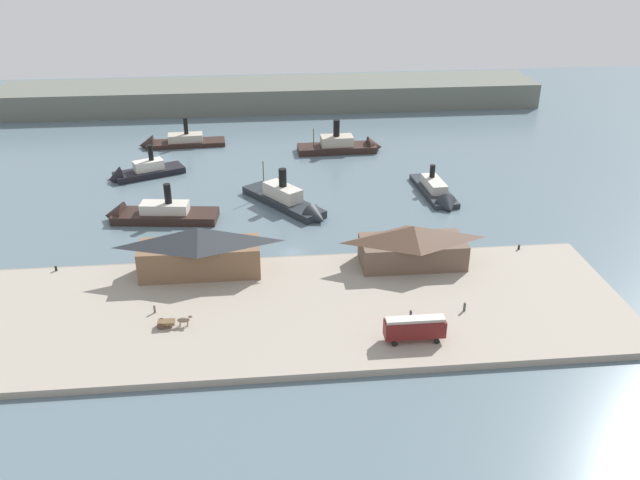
{
  "coord_description": "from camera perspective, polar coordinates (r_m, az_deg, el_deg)",
  "views": [
    {
      "loc": [
        -6.1,
        -116.52,
        60.77
      ],
      "look_at": [
        5.62,
        1.1,
        2.0
      ],
      "focal_mm": 37.41,
      "sensor_mm": 36.0,
      "label": 1
    }
  ],
  "objects": [
    {
      "name": "ferry_shed_customs_shed",
      "position": [
        124.41,
        7.94,
        -0.4
      ],
      "size": [
        19.61,
        8.99,
        7.74
      ],
      "color": "brown",
      "rests_on": "quay_promenade"
    },
    {
      "name": "mooring_post_east",
      "position": [
        135.67,
        16.65,
        -0.59
      ],
      "size": [
        0.44,
        0.44,
        0.9
      ],
      "primitive_type": "cylinder",
      "color": "black",
      "rests_on": "quay_promenade"
    },
    {
      "name": "pedestrian_near_east_shed",
      "position": [
        113.28,
        -13.97,
        -5.75
      ],
      "size": [
        0.38,
        0.38,
        1.55
      ],
      "color": "#6B5B4C",
      "rests_on": "quay_promenade"
    },
    {
      "name": "horse_cart",
      "position": [
        109.01,
        -12.49,
        -6.82
      ],
      "size": [
        5.6,
        1.61,
        1.87
      ],
      "color": "brown",
      "rests_on": "quay_promenade"
    },
    {
      "name": "ferry_mid_harbor",
      "position": [
        150.33,
        -2.51,
        3.23
      ],
      "size": [
        19.6,
        24.49,
        10.59
      ],
      "color": "#23282D",
      "rests_on": "ground"
    },
    {
      "name": "mooring_post_center_west",
      "position": [
        131.63,
        -21.65,
        -2.28
      ],
      "size": [
        0.44,
        0.44,
        0.9
      ],
      "primitive_type": "cylinder",
      "color": "black",
      "rests_on": "quay_promenade"
    },
    {
      "name": "street_tram",
      "position": [
        103.46,
        8.1,
        -7.4
      ],
      "size": [
        9.37,
        2.66,
        4.1
      ],
      "color": "maroon",
      "rests_on": "quay_promenade"
    },
    {
      "name": "far_headland",
      "position": [
        233.61,
        -4.12,
        12.31
      ],
      "size": [
        180.0,
        24.0,
        8.0
      ],
      "primitive_type": "cube",
      "color": "#60665B",
      "rests_on": "ground"
    },
    {
      "name": "ferry_shed_west_terminal",
      "position": [
        121.69,
        -10.26,
        -0.86
      ],
      "size": [
        22.0,
        7.84,
        9.11
      ],
      "color": "brown",
      "rests_on": "quay_promenade"
    },
    {
      "name": "ferry_moored_east",
      "position": [
        158.64,
        10.06,
        3.9
      ],
      "size": [
        7.31,
        22.49,
        8.46
      ],
      "color": "#23282D",
      "rests_on": "ground"
    },
    {
      "name": "pedestrian_by_tram",
      "position": [
        109.48,
        7.76,
        -6.33
      ],
      "size": [
        0.42,
        0.42,
        1.69
      ],
      "color": "#33384C",
      "rests_on": "quay_promenade"
    },
    {
      "name": "ferry_approaching_east",
      "position": [
        149.42,
        -14.28,
        2.15
      ],
      "size": [
        25.12,
        9.54,
        10.6
      ],
      "color": "black",
      "rests_on": "ground"
    },
    {
      "name": "seawall_edge",
      "position": [
        128.14,
        -2.29,
        -1.64
      ],
      "size": [
        110.0,
        0.8,
        1.0
      ],
      "primitive_type": "cube",
      "color": "gray",
      "rests_on": "ground"
    },
    {
      "name": "ferry_approaching_west",
      "position": [
        196.76,
        -12.44,
        8.16
      ],
      "size": [
        24.43,
        7.71,
        10.34
      ],
      "color": "black",
      "rests_on": "ground"
    },
    {
      "name": "pedestrian_at_waters_edge",
      "position": [
        112.95,
        12.26,
        -5.61
      ],
      "size": [
        0.42,
        0.42,
        1.71
      ],
      "color": "#3D4C42",
      "rests_on": "quay_promenade"
    },
    {
      "name": "quay_promenade",
      "position": [
        112.21,
        -1.7,
        -6.0
      ],
      "size": [
        110.0,
        36.0,
        1.2
      ],
      "primitive_type": "cube",
      "color": "#9E9384",
      "rests_on": "ground"
    },
    {
      "name": "ferry_moored_west",
      "position": [
        174.92,
        -15.19,
        5.6
      ],
      "size": [
        19.57,
        13.01,
        9.89
      ],
      "color": "black",
      "rests_on": "ground"
    },
    {
      "name": "ground_plane",
      "position": [
        131.56,
        -2.39,
        -1.1
      ],
      "size": [
        320.0,
        320.0,
        0.0
      ],
      "primitive_type": "plane",
      "color": "slate"
    },
    {
      "name": "ferry_near_quay",
      "position": [
        187.96,
        2.32,
        8.05
      ],
      "size": [
        23.8,
        7.28,
        11.24
      ],
      "color": "black",
      "rests_on": "ground"
    }
  ]
}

